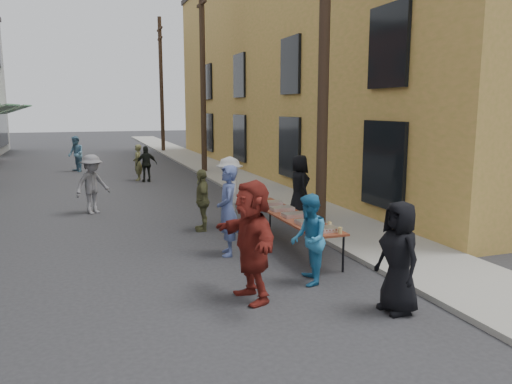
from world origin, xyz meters
TOP-DOWN VIEW (x-y plane):
  - ground at (0.00, 0.00)m, footprint 120.00×120.00m
  - sidewalk at (5.00, 15.00)m, footprint 2.20×60.00m
  - building_ochre at (11.10, 14.00)m, footprint 10.00×28.00m
  - utility_pole_near at (4.30, 3.00)m, footprint 0.26×0.26m
  - utility_pole_mid at (4.30, 15.00)m, footprint 0.26×0.26m
  - utility_pole_far at (4.30, 27.00)m, footprint 0.26×0.26m
  - serving_table at (3.02, 1.98)m, footprint 0.70×4.00m
  - catering_tray_sausage at (3.02, 0.33)m, footprint 0.50×0.33m
  - catering_tray_foil_b at (3.02, 0.98)m, footprint 0.50×0.33m
  - catering_tray_buns at (3.02, 1.68)m, footprint 0.50×0.33m
  - catering_tray_foil_d at (3.02, 2.38)m, footprint 0.50×0.33m
  - catering_tray_buns_end at (3.02, 3.08)m, footprint 0.50×0.33m
  - condiment_jar_a at (2.80, 0.03)m, footprint 0.07×0.07m
  - condiment_jar_b at (2.80, 0.13)m, footprint 0.07×0.07m
  - condiment_jar_c at (2.80, 0.23)m, footprint 0.07×0.07m
  - cup_stack at (3.22, 0.08)m, footprint 0.08×0.08m
  - guest_front_a at (3.17, -1.77)m, footprint 0.58×0.85m
  - guest_front_b at (1.61, 1.89)m, footprint 0.58×0.76m
  - guest_front_c at (2.44, -0.23)m, footprint 0.83×0.93m
  - guest_front_d at (2.37, 4.31)m, footprint 1.01×1.31m
  - guest_front_e at (1.60, 4.11)m, footprint 0.50×0.94m
  - guest_queue_back at (1.28, -0.60)m, footprint 0.76×1.84m
  - server at (4.35, 4.38)m, footprint 0.57×0.85m
  - passerby_left at (-0.90, 7.14)m, footprint 1.27×1.15m
  - passerby_mid at (1.37, 12.94)m, footprint 0.90×0.45m
  - passerby_right at (1.08, 13.52)m, footprint 0.46×0.61m
  - passerby_far at (-1.36, 17.41)m, footprint 0.92×1.02m

SIDE VIEW (x-z plane):
  - ground at x=0.00m, z-range 0.00..0.00m
  - sidewalk at x=5.00m, z-range 0.00..0.10m
  - serving_table at x=3.02m, z-range 0.34..1.09m
  - passerby_mid at x=1.37m, z-range 0.00..1.48m
  - passerby_right at x=1.08m, z-range 0.00..1.51m
  - guest_front_e at x=1.60m, z-range 0.00..1.54m
  - guest_front_c at x=2.44m, z-range 0.00..1.58m
  - catering_tray_sausage at x=3.02m, z-range 0.75..0.83m
  - catering_tray_foil_b at x=3.02m, z-range 0.75..0.83m
  - catering_tray_buns at x=3.02m, z-range 0.75..0.83m
  - catering_tray_foil_d at x=3.02m, z-range 0.75..0.83m
  - catering_tray_buns_end at x=3.02m, z-range 0.75..0.83m
  - condiment_jar_a at x=2.80m, z-range 0.75..0.83m
  - condiment_jar_b at x=2.80m, z-range 0.75..0.83m
  - condiment_jar_c at x=2.80m, z-range 0.75..0.83m
  - cup_stack at x=3.22m, z-range 0.75..0.87m
  - guest_front_a at x=3.17m, z-range 0.00..1.69m
  - passerby_left at x=-0.90m, z-range 0.00..1.71m
  - passerby_far at x=-1.36m, z-range 0.00..1.71m
  - guest_front_d at x=2.37m, z-range 0.00..1.80m
  - guest_front_b at x=1.61m, z-range 0.00..1.87m
  - server at x=4.35m, z-range 0.10..1.78m
  - guest_queue_back at x=1.28m, z-range 0.00..1.93m
  - utility_pole_near at x=4.30m, z-range 0.00..9.00m
  - utility_pole_mid at x=4.30m, z-range 0.00..9.00m
  - utility_pole_far at x=4.30m, z-range 0.00..9.00m
  - building_ochre at x=11.10m, z-range 0.00..10.00m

